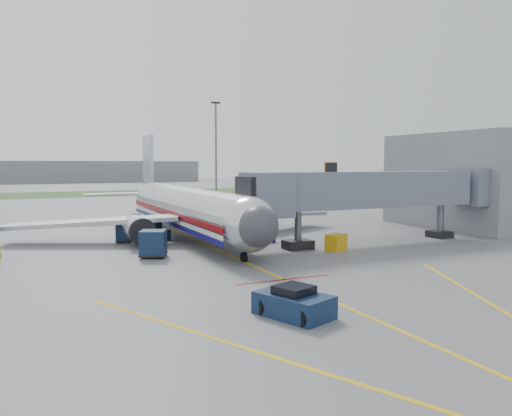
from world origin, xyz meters
name	(u,v)px	position (x,y,z in m)	size (l,w,h in m)	color
ground	(256,267)	(0.00, 0.00, 0.00)	(400.00, 400.00, 0.00)	#565659
grass_strip	(91,194)	(0.00, 90.00, 0.01)	(300.00, 25.00, 0.01)	#2D4C1E
apron_markings	(316,293)	(0.00, -7.40, 0.00)	(21.52, 50.00, 0.01)	gold
airliner	(187,208)	(0.00, 15.25, 2.65)	(32.10, 35.67, 10.25)	silver
jet_bridge	(369,191)	(12.86, 5.00, 4.47)	(25.30, 4.00, 6.90)	slate
terminal	(469,180)	(30.00, 10.00, 5.00)	(10.00, 16.00, 10.00)	slate
light_mast_right	(216,146)	(25.00, 75.00, 10.78)	(2.00, 0.44, 20.40)	#595B60
distant_terminal	(35,172)	(-10.00, 170.00, 4.00)	(120.00, 14.00, 8.00)	slate
pushback_tug	(294,303)	(-2.96, -10.36, 0.58)	(3.07, 3.81, 1.38)	#0D1C3A
baggage_cart_a	(153,244)	(-5.30, 6.25, 1.00)	(2.38, 2.38, 1.96)	#0D1C3A
baggage_cart_b	(124,233)	(-5.94, 14.47, 0.75)	(1.65, 1.65, 1.48)	#0D1C3A
baggage_cart_c	(153,229)	(-3.27, 15.13, 0.86)	(1.74, 1.74, 1.69)	#0D1C3A
belt_loader	(151,233)	(-3.33, 15.36, 0.54)	(2.79, 4.53, 2.16)	#0D1C3A
ground_power_cart	(336,242)	(8.28, 3.00, 0.64)	(1.94, 1.67, 1.31)	#CB910B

